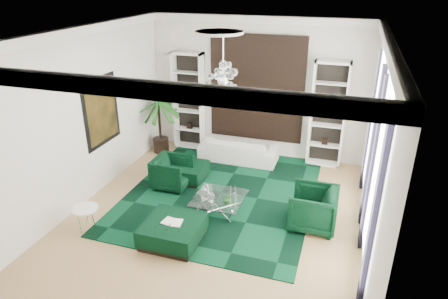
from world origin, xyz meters
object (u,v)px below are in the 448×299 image
(sofa, at_px, (238,150))
(armchair_right, at_px, (313,208))
(coffee_table, at_px, (219,205))
(ottoman_side, at_px, (187,172))
(ottoman_front, at_px, (173,232))
(armchair_left, at_px, (172,172))
(palm, at_px, (159,111))
(side_table, at_px, (87,219))

(sofa, xyz_separation_m, armchair_right, (2.31, -2.59, 0.12))
(coffee_table, height_order, ottoman_side, ottoman_side)
(ottoman_side, height_order, ottoman_front, ottoman_front)
(armchair_left, distance_m, ottoman_side, 0.54)
(coffee_table, xyz_separation_m, ottoman_side, (-1.25, 1.20, 0.02))
(coffee_table, bearing_deg, palm, 135.79)
(ottoman_side, relative_size, palm, 0.36)
(ottoman_side, distance_m, palm, 2.21)
(ottoman_side, bearing_deg, armchair_left, -111.72)
(ottoman_front, bearing_deg, sofa, 87.36)
(sofa, distance_m, ottoman_side, 1.74)
(coffee_table, bearing_deg, ottoman_side, 136.04)
(armchair_left, xyz_separation_m, side_table, (-0.88, -2.17, -0.14))
(armchair_right, distance_m, side_table, 4.56)
(sofa, bearing_deg, armchair_left, 60.44)
(coffee_table, height_order, side_table, side_table)
(sofa, bearing_deg, ottoman_front, 87.36)
(armchair_right, xyz_separation_m, ottoman_side, (-3.23, 1.11, -0.23))
(side_table, bearing_deg, palm, 94.64)
(sofa, xyz_separation_m, palm, (-2.31, -0.11, 0.93))
(coffee_table, height_order, palm, palm)
(sofa, distance_m, coffee_table, 2.70)
(armchair_left, height_order, ottoman_front, armchair_left)
(armchair_left, height_order, palm, palm)
(sofa, relative_size, side_table, 4.11)
(ottoman_side, xyz_separation_m, side_table, (-1.07, -2.64, 0.05))
(armchair_left, relative_size, ottoman_front, 0.79)
(sofa, height_order, armchair_left, armchair_left)
(sofa, xyz_separation_m, coffee_table, (0.33, -2.68, -0.13))
(sofa, height_order, side_table, sofa)
(side_table, bearing_deg, ottoman_front, 6.20)
(coffee_table, relative_size, ottoman_side, 1.18)
(ottoman_side, bearing_deg, palm, 135.58)
(armchair_left, xyz_separation_m, armchair_right, (3.41, -0.64, 0.04))
(armchair_right, relative_size, ottoman_side, 1.05)
(armchair_left, relative_size, side_table, 1.63)
(armchair_right, relative_size, palm, 0.38)
(side_table, bearing_deg, sofa, 64.30)
(sofa, relative_size, ottoman_side, 2.38)
(coffee_table, xyz_separation_m, side_table, (-2.31, -1.44, 0.07))
(ottoman_side, xyz_separation_m, ottoman_front, (0.73, -2.45, 0.02))
(sofa, height_order, coffee_table, sofa)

